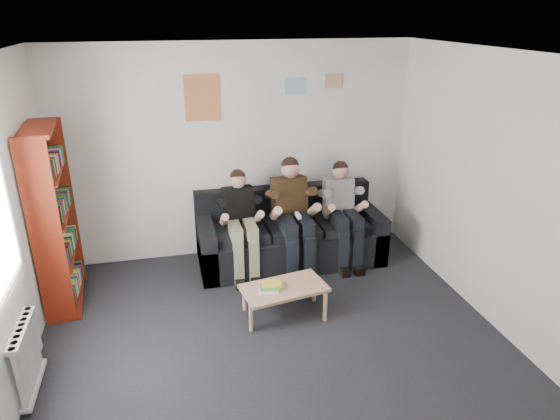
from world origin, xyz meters
The scene contains 14 objects.
room_shell centered at (0.00, 0.00, 1.35)m, with size 5.00×5.00×5.00m.
sofa centered at (0.57, 2.06, 0.32)m, with size 2.31×0.95×0.89m.
bookshelf centered at (-2.07, 1.66, 0.99)m, with size 0.30×0.89×1.97m.
coffee_table centered at (0.20, 0.82, 0.31)m, with size 0.87×0.48×0.35m.
game_cases centered at (0.04, 0.80, 0.37)m, with size 0.25×0.22×0.05m.
person_left centered at (-0.07, 1.86, 0.65)m, with size 0.36×0.78×1.27m.
person_middle centered at (0.57, 1.85, 0.69)m, with size 0.42×0.89×1.38m.
person_right centered at (1.22, 1.86, 0.65)m, with size 0.37×0.79×1.29m.
radiator centered at (-2.15, 0.20, 0.35)m, with size 0.10×0.64×0.60m.
window centered at (-2.22, 0.20, 1.03)m, with size 0.05×1.30×2.36m.
poster_large centered at (-0.40, 2.49, 2.05)m, with size 0.42×0.01×0.55m, color gold.
poster_blue centered at (0.75, 2.49, 2.15)m, with size 0.25×0.01×0.20m, color #3A8DC8.
poster_pink centered at (1.25, 2.49, 2.20)m, with size 0.22×0.01×0.18m, color #C23C90.
poster_sign centered at (-1.00, 2.49, 2.25)m, with size 0.20×0.01×0.14m, color white.
Camera 1 is at (-0.90, -3.56, 3.03)m, focal length 32.00 mm.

